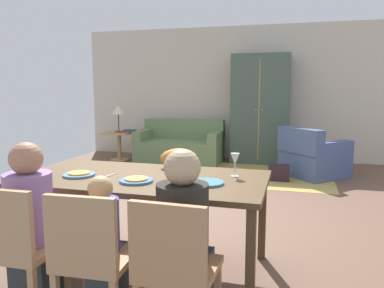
{
  "coord_description": "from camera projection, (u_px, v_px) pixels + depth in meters",
  "views": [
    {
      "loc": [
        1.04,
        -3.96,
        1.44
      ],
      "look_at": [
        -0.03,
        -0.07,
        0.85
      ],
      "focal_mm": 35.26,
      "sensor_mm": 36.0,
      "label": 1
    }
  ],
  "objects": [
    {
      "name": "dining_chair_man",
      "position": [
        16.0,
        244.0,
        2.32
      ],
      "size": [
        0.43,
        0.43,
        0.87
      ],
      "color": "tan",
      "rests_on": "ground_plane"
    },
    {
      "name": "pizza_near_man",
      "position": [
        79.0,
        173.0,
        2.97
      ],
      "size": [
        0.17,
        0.17,
        0.01
      ],
      "primitive_type": "cylinder",
      "color": "gold",
      "rests_on": "plate_near_man"
    },
    {
      "name": "dining_chair_woman",
      "position": [
        175.0,
        265.0,
        2.05
      ],
      "size": [
        0.43,
        0.43,
        0.87
      ],
      "color": "#AB764A",
      "rests_on": "ground_plane"
    },
    {
      "name": "armoire",
      "position": [
        260.0,
        109.0,
        7.34
      ],
      "size": [
        1.1,
        0.59,
        2.1
      ],
      "color": "#42554B",
      "rests_on": "ground_plane"
    },
    {
      "name": "plate_near_woman",
      "position": [
        207.0,
        183.0,
        2.72
      ],
      "size": [
        0.25,
        0.25,
        0.02
      ],
      "primitive_type": "cylinder",
      "color": "teal",
      "rests_on": "dining_table"
    },
    {
      "name": "side_table",
      "position": [
        119.0,
        142.0,
        7.6
      ],
      "size": [
        0.56,
        0.56,
        0.58
      ],
      "color": "tan",
      "rests_on": "ground_plane"
    },
    {
      "name": "person_woman",
      "position": [
        184.0,
        248.0,
        2.21
      ],
      "size": [
        0.3,
        0.4,
        1.11
      ],
      "color": "#303B49",
      "rests_on": "ground_plane"
    },
    {
      "name": "armchair",
      "position": [
        312.0,
        157.0,
        6.21
      ],
      "size": [
        1.21,
        1.21,
        0.82
      ],
      "color": "#475987",
      "rests_on": "ground_plane"
    },
    {
      "name": "table_lamp",
      "position": [
        118.0,
        111.0,
        7.51
      ],
      "size": [
        0.26,
        0.26,
        0.54
      ],
      "color": "#42413C",
      "rests_on": "side_table"
    },
    {
      "name": "book_lower",
      "position": [
        126.0,
        132.0,
        7.47
      ],
      "size": [
        0.22,
        0.16,
        0.03
      ],
      "primitive_type": "cube",
      "color": "#A2322A",
      "rests_on": "side_table"
    },
    {
      "name": "back_wall",
      "position": [
        244.0,
        93.0,
        7.76
      ],
      "size": [
        6.89,
        0.1,
        2.7
      ],
      "primitive_type": "cube",
      "color": "beige",
      "rests_on": "ground_plane"
    },
    {
      "name": "handbag",
      "position": [
        279.0,
        173.0,
        5.93
      ],
      "size": [
        0.32,
        0.16,
        0.26
      ],
      "primitive_type": "cube",
      "color": "black",
      "rests_on": "ground_plane"
    },
    {
      "name": "dining_chair_child",
      "position": [
        91.0,
        254.0,
        2.18
      ],
      "size": [
        0.44,
        0.44,
        0.87
      ],
      "color": "tan",
      "rests_on": "ground_plane"
    },
    {
      "name": "book_upper",
      "position": [
        130.0,
        130.0,
        7.54
      ],
      "size": [
        0.22,
        0.16,
        0.03
      ],
      "primitive_type": "cube",
      "color": "#255578",
      "rests_on": "book_lower"
    },
    {
      "name": "plate_near_child",
      "position": [
        136.0,
        181.0,
        2.78
      ],
      "size": [
        0.25,
        0.25,
        0.02
      ],
      "primitive_type": "cylinder",
      "color": "teal",
      "rests_on": "dining_table"
    },
    {
      "name": "person_man",
      "position": [
        34.0,
        231.0,
        2.48
      ],
      "size": [
        0.3,
        0.4,
        1.11
      ],
      "color": "#313B42",
      "rests_on": "ground_plane"
    },
    {
      "name": "wine_glass",
      "position": [
        235.0,
        160.0,
        2.93
      ],
      "size": [
        0.07,
        0.07,
        0.19
      ],
      "color": "silver",
      "rests_on": "dining_table"
    },
    {
      "name": "cat",
      "position": [
        179.0,
        158.0,
        3.27
      ],
      "size": [
        0.36,
        0.27,
        0.17
      ],
      "primitive_type": "ellipsoid",
      "rotation": [
        0.0,
        0.0,
        0.39
      ],
      "color": "orange",
      "rests_on": "dining_table"
    },
    {
      "name": "knife",
      "position": [
        170.0,
        175.0,
        3.0
      ],
      "size": [
        0.03,
        0.17,
        0.01
      ],
      "primitive_type": "cube",
      "rotation": [
        0.0,
        0.0,
        0.08
      ],
      "color": "silver",
      "rests_on": "dining_table"
    },
    {
      "name": "ground_plane",
      "position": [
        209.0,
        203.0,
        4.84
      ],
      "size": [
        6.89,
        6.43,
        0.02
      ],
      "primitive_type": "cube",
      "color": "brown"
    },
    {
      "name": "couch",
      "position": [
        180.0,
        146.0,
        7.54
      ],
      "size": [
        1.67,
        0.86,
        0.82
      ],
      "color": "#678055",
      "rests_on": "ground_plane"
    },
    {
      "name": "plate_near_man",
      "position": [
        79.0,
        175.0,
        2.97
      ],
      "size": [
        0.25,
        0.25,
        0.02
      ],
      "primitive_type": "cylinder",
      "color": "#567DA9",
      "rests_on": "dining_table"
    },
    {
      "name": "person_child",
      "position": [
        105.0,
        252.0,
        2.35
      ],
      "size": [
        0.22,
        0.29,
        0.92
      ],
      "color": "#384148",
      "rests_on": "ground_plane"
    },
    {
      "name": "area_rug",
      "position": [
        252.0,
        175.0,
        6.36
      ],
      "size": [
        2.6,
        1.8,
        0.01
      ],
      "primitive_type": "cube",
      "color": "#A9924B",
      "rests_on": "ground_plane"
    },
    {
      "name": "dining_table",
      "position": [
        146.0,
        185.0,
        2.96
      ],
      "size": [
        1.88,
        0.98,
        0.76
      ],
      "color": "brown",
      "rests_on": "ground_plane"
    },
    {
      "name": "fork",
      "position": [
        110.0,
        175.0,
        2.98
      ],
      "size": [
        0.04,
        0.15,
        0.01
      ],
      "primitive_type": "cube",
      "rotation": [
        0.0,
        0.0,
        -0.14
      ],
      "color": "silver",
      "rests_on": "dining_table"
    },
    {
      "name": "pizza_near_child",
      "position": [
        136.0,
        179.0,
        2.78
      ],
      "size": [
        0.17,
        0.17,
        0.01
      ],
      "primitive_type": "cylinder",
      "color": "gold",
      "rests_on": "plate_near_child"
    }
  ]
}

